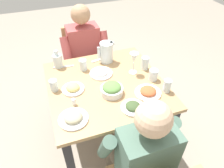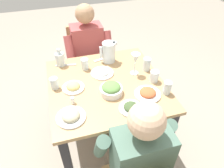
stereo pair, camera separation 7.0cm
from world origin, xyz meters
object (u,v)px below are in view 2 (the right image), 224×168
at_px(plate_fries, 73,87).
at_px(water_glass_far_right, 54,83).
at_px(diner_far, 134,154).
at_px(water_glass_near_left, 85,64).
at_px(plate_beans, 71,116).
at_px(oil_carafe, 60,60).
at_px(water_glass_center, 154,76).
at_px(salt_shaker, 73,100).
at_px(wine_glass, 135,60).
at_px(dining_table, 107,94).
at_px(water_pitcher, 109,52).
at_px(plate_dolmas, 131,108).
at_px(plate_rice_curry, 148,93).
at_px(salad_bowl, 111,89).
at_px(water_glass_by_pitcher, 167,88).
at_px(water_glass_near_right, 147,64).
at_px(chair_near, 87,58).
at_px(diner_near, 90,56).
at_px(plate_yoghurt, 102,72).

height_order(plate_fries, water_glass_far_right, water_glass_far_right).
xyz_separation_m(diner_far, water_glass_near_left, (0.15, -0.86, 0.16)).
bearing_deg(plate_beans, oil_carafe, -89.69).
distance_m(water_glass_center, salt_shaker, 0.68).
xyz_separation_m(diner_far, wine_glass, (-0.25, -0.67, 0.25)).
bearing_deg(dining_table, water_glass_far_right, -8.16).
bearing_deg(oil_carafe, plate_fries, 99.73).
bearing_deg(water_pitcher, plate_fries, 38.78).
bearing_deg(water_pitcher, water_glass_center, 125.34).
relative_size(plate_dolmas, water_glass_near_left, 1.73).
bearing_deg(plate_rice_curry, salad_bowl, -20.16).
bearing_deg(water_glass_by_pitcher, water_glass_near_right, -85.32).
bearing_deg(salt_shaker, plate_dolmas, 155.51).
xyz_separation_m(chair_near, plate_beans, (0.30, 1.10, 0.27)).
bearing_deg(plate_beans, chair_near, -105.31).
bearing_deg(diner_near, plate_beans, 71.45).
bearing_deg(plate_rice_curry, water_glass_near_left, -49.94).
relative_size(plate_fries, salt_shaker, 3.26).
height_order(plate_beans, water_glass_far_right, water_glass_far_right).
bearing_deg(oil_carafe, water_glass_near_right, 158.32).
relative_size(water_glass_far_right, water_glass_by_pitcher, 0.89).
xyz_separation_m(water_glass_by_pitcher, water_glass_near_left, (0.54, -0.49, -0.00)).
height_order(water_glass_near_left, wine_glass, wine_glass).
relative_size(chair_near, plate_rice_curry, 4.22).
bearing_deg(water_glass_center, plate_beans, 16.69).
relative_size(water_glass_by_pitcher, water_glass_near_left, 1.06).
xyz_separation_m(plate_yoghurt, water_glass_near_right, (-0.39, 0.05, 0.04)).
distance_m(chair_near, plate_dolmas, 1.18).
xyz_separation_m(plate_fries, plate_beans, (0.06, 0.30, 0.00)).
height_order(plate_rice_curry, water_glass_near_right, water_glass_near_right).
relative_size(water_glass_near_right, oil_carafe, 0.70).
relative_size(salad_bowl, plate_beans, 0.86).
height_order(dining_table, plate_rice_curry, plate_rice_curry).
height_order(diner_far, salt_shaker, diner_far).
bearing_deg(water_glass_far_right, plate_yoghurt, -169.15).
xyz_separation_m(diner_near, water_glass_center, (-0.41, 0.69, 0.15)).
relative_size(plate_rice_curry, wine_glass, 1.03).
xyz_separation_m(water_glass_far_right, salt_shaker, (-0.11, 0.21, -0.02)).
xyz_separation_m(plate_beans, wine_glass, (-0.60, -0.36, 0.12)).
relative_size(plate_beans, water_glass_center, 2.14).
distance_m(plate_dolmas, water_glass_far_right, 0.63).
distance_m(oil_carafe, salt_shaker, 0.52).
distance_m(plate_rice_curry, water_glass_near_right, 0.33).
bearing_deg(plate_beans, wine_glass, -149.03).
xyz_separation_m(water_pitcher, water_glass_by_pitcher, (-0.31, 0.56, -0.04)).
relative_size(water_pitcher, water_glass_center, 2.00).
bearing_deg(plate_fries, water_glass_center, 172.15).
height_order(diner_far, plate_yoghurt, diner_far).
xyz_separation_m(water_pitcher, wine_glass, (-0.16, 0.25, 0.05)).
relative_size(water_glass_far_right, water_glass_near_left, 0.95).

